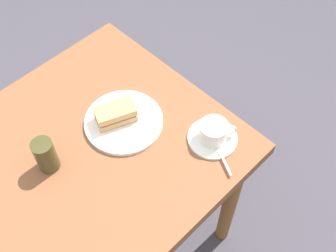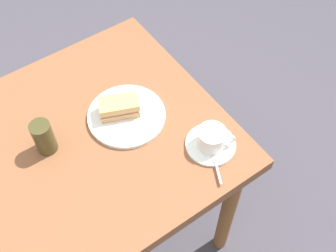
# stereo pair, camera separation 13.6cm
# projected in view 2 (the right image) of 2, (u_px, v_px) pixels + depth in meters

# --- Properties ---
(dining_table) EXTENTS (1.29, 0.81, 0.75)m
(dining_table) POSITION_uv_depth(u_px,v_px,m) (32.00, 185.00, 1.37)
(dining_table) COLOR brown
(dining_table) RESTS_ON ground_plane
(sandwich_plate) EXTENTS (0.26, 0.26, 0.01)m
(sandwich_plate) POSITION_uv_depth(u_px,v_px,m) (127.00, 117.00, 1.42)
(sandwich_plate) COLOR white
(sandwich_plate) RESTS_ON dining_table
(sandwich_front) EXTENTS (0.14, 0.11, 0.06)m
(sandwich_front) POSITION_uv_depth(u_px,v_px,m) (119.00, 107.00, 1.39)
(sandwich_front) COLOR tan
(sandwich_front) RESTS_ON sandwich_plate
(coffee_saucer) EXTENTS (0.16, 0.16, 0.01)m
(coffee_saucer) POSITION_uv_depth(u_px,v_px,m) (211.00, 145.00, 1.35)
(coffee_saucer) COLOR white
(coffee_saucer) RESTS_ON dining_table
(coffee_cup) EXTENTS (0.10, 0.09, 0.07)m
(coffee_cup) POSITION_uv_depth(u_px,v_px,m) (212.00, 138.00, 1.32)
(coffee_cup) COLOR white
(coffee_cup) RESTS_ON coffee_saucer
(spoon) EXTENTS (0.05, 0.09, 0.01)m
(spoon) POSITION_uv_depth(u_px,v_px,m) (216.00, 165.00, 1.30)
(spoon) COLOR silver
(spoon) RESTS_ON coffee_saucer
(drinking_glass) EXTENTS (0.06, 0.06, 0.12)m
(drinking_glass) POSITION_uv_depth(u_px,v_px,m) (44.00, 137.00, 1.30)
(drinking_glass) COLOR #443E1F
(drinking_glass) RESTS_ON dining_table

